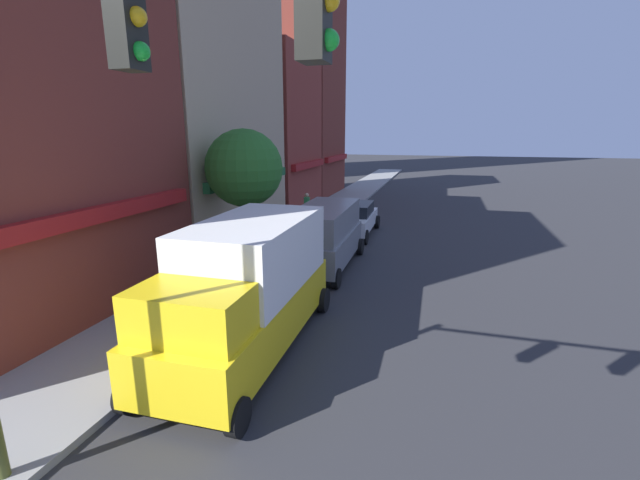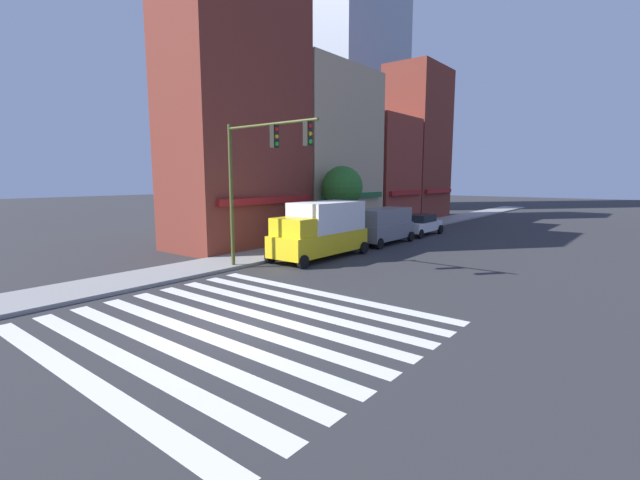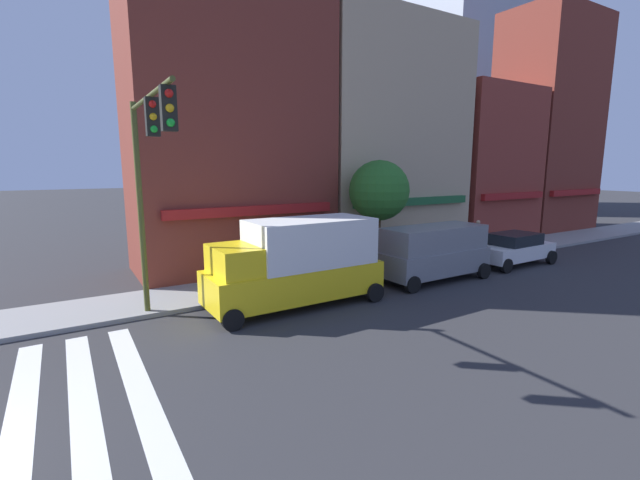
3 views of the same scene
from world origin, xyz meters
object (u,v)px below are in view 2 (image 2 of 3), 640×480
object	(u,v)px
pedestrian_green_top	(393,219)
traffic_signal	(258,164)
sedan_white	(420,224)
street_tree	(342,187)
van_grey	(383,224)
box_truck_yellow	(321,229)
pedestrian_orange_vest	(343,224)
pedestrian_white_shirt	(298,234)

from	to	relation	value
pedestrian_green_top	traffic_signal	bearing A→B (deg)	74.54
sedan_white	street_tree	world-z (taller)	street_tree
sedan_white	pedestrian_green_top	xyz separation A→B (m)	(0.58, 2.67, 0.23)
van_grey	pedestrian_green_top	size ratio (longest dim) A/B	2.85
van_grey	street_tree	xyz separation A→B (m)	(-0.78, 2.80, 2.45)
van_grey	box_truck_yellow	bearing A→B (deg)	178.79
box_truck_yellow	sedan_white	distance (m)	12.24
van_grey	sedan_white	world-z (taller)	van_grey
sedan_white	pedestrian_orange_vest	world-z (taller)	pedestrian_orange_vest
pedestrian_white_shirt	street_tree	size ratio (longest dim) A/B	0.35
pedestrian_white_shirt	pedestrian_orange_vest	bearing A→B (deg)	147.11
pedestrian_orange_vest	street_tree	bearing A→B (deg)	154.53
van_grey	pedestrian_orange_vest	xyz separation A→B (m)	(0.24, 3.39, -0.21)
pedestrian_orange_vest	street_tree	size ratio (longest dim) A/B	0.35
box_truck_yellow	street_tree	world-z (taller)	street_tree
traffic_signal	pedestrian_green_top	size ratio (longest dim) A/B	3.84
pedestrian_orange_vest	pedestrian_white_shirt	bearing A→B (deg)	135.54
box_truck_yellow	pedestrian_white_shirt	size ratio (longest dim) A/B	3.52
van_grey	pedestrian_white_shirt	bearing A→B (deg)	159.23
box_truck_yellow	van_grey	size ratio (longest dim) A/B	1.24
sedan_white	van_grey	bearing A→B (deg)	178.54
pedestrian_white_shirt	box_truck_yellow	bearing A→B (deg)	31.15
sedan_white	pedestrian_orange_vest	xyz separation A→B (m)	(-5.36, 3.39, 0.23)
pedestrian_orange_vest	van_grey	bearing A→B (deg)	-149.56
pedestrian_orange_vest	pedestrian_green_top	distance (m)	5.98
box_truck_yellow	street_tree	bearing A→B (deg)	24.76
sedan_white	pedestrian_green_top	size ratio (longest dim) A/B	2.51
box_truck_yellow	pedestrian_orange_vest	world-z (taller)	box_truck_yellow
traffic_signal	pedestrian_green_top	world-z (taller)	traffic_signal
pedestrian_orange_vest	pedestrian_green_top	bearing A→B (deg)	-62.51
box_truck_yellow	sedan_white	xyz separation A→B (m)	(12.22, 0.00, -0.75)
box_truck_yellow	pedestrian_green_top	distance (m)	13.08
traffic_signal	pedestrian_green_top	xyz separation A→B (m)	(17.51, 2.85, -3.85)
pedestrian_orange_vest	street_tree	world-z (taller)	street_tree
pedestrian_orange_vest	street_tree	distance (m)	2.91
pedestrian_white_shirt	pedestrian_green_top	world-z (taller)	same
van_grey	sedan_white	distance (m)	5.61
box_truck_yellow	pedestrian_green_top	xyz separation A→B (m)	(12.80, 2.67, -0.51)
box_truck_yellow	van_grey	xyz separation A→B (m)	(6.63, -0.00, -0.30)
sedan_white	street_tree	xyz separation A→B (m)	(-6.37, 2.80, 2.89)
pedestrian_green_top	box_truck_yellow	bearing A→B (deg)	77.06
traffic_signal	pedestrian_white_shirt	xyz separation A→B (m)	(5.28, 2.33, -3.85)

